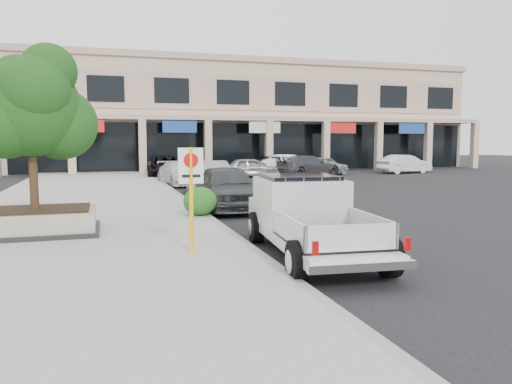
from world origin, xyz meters
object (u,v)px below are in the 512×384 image
Objects in this scene: lot_car_c at (308,166)px; lot_car_a at (251,167)px; curb_car_d at (165,167)px; curb_car_c at (181,173)px; curb_car_a at (227,188)px; lot_car_b at (291,165)px; no_parking_sign at (191,185)px; lot_car_d at (279,166)px; lot_car_e at (324,166)px; lot_car_f at (404,164)px; curb_car_b at (210,178)px; pickup_truck at (313,218)px; planter at (36,222)px; planter_tree at (37,109)px.

lot_car_a is at bearing 69.66° from lot_car_c.
curb_car_c is at bearing -83.94° from curb_car_d.
curb_car_a is 17.85m from lot_car_b.
no_parking_sign reaches higher than lot_car_d.
lot_car_e is at bearing -101.24° from lot_car_d.
lot_car_b is at bearing 83.10° from lot_car_f.
no_parking_sign reaches higher than curb_car_b.
curb_car_b reaches higher than lot_car_a.
lot_car_c is at bearing -125.97° from lot_car_b.
lot_car_d is at bearing -57.72° from lot_car_a.
curb_car_b is 13.50m from lot_car_b.
lot_car_e is at bearing 69.99° from pickup_truck.
lot_car_a is (5.58, 4.48, 0.01)m from curb_car_c.
lot_car_b reaches higher than planter.
planter is 0.65× the size of curb_car_a.
planter is 15.92m from curb_car_c.
lot_car_d is (-0.60, 0.81, -0.06)m from lot_car_b.
no_parking_sign reaches higher than lot_car_c.
curb_car_b is at bearing 148.98° from lot_car_d.
curb_car_b is at bearing 119.84° from lot_car_c.
planter is 0.62× the size of lot_car_d.
planter_tree is at bearing 147.75° from lot_car_d.
lot_car_c is at bearing 91.63° from lot_car_e.
pickup_truck is 23.77m from lot_car_a.
pickup_truck is 1.20× the size of lot_car_b.
planter_tree is 0.71× the size of pickup_truck.
no_parking_sign is (3.58, -3.26, 1.16)m from planter.
lot_car_b is (8.79, -1.63, 0.04)m from curb_car_d.
curb_car_d is 11.51m from lot_car_e.
lot_car_c is at bearing 61.50° from no_parking_sign.
pickup_truck is 1.15× the size of curb_car_b.
planter is at bearing 154.61° from lot_car_a.
planter is 4.98m from no_parking_sign.
curb_car_d is at bearing 83.18° from curb_car_c.
lot_car_d reaches higher than curb_car_c.
curb_car_d is 1.30× the size of lot_car_a.
lot_car_c reaches higher than lot_car_f.
curb_car_a is 17.85m from lot_car_c.
lot_car_d is at bearing 31.21° from lot_car_b.
lot_car_a is 5.73m from lot_car_e.
lot_car_b is at bearing 53.35° from curb_car_b.
curb_car_a is 19.27m from lot_car_e.
planter_tree is 0.77× the size of lot_car_d.
lot_car_a is at bearing 70.50° from no_parking_sign.
curb_car_b is 13.81m from lot_car_d.
planter is at bearing -119.81° from curb_car_c.
curb_car_b is 1.12× the size of lot_car_f.
lot_car_c reaches higher than curb_car_c.
curb_car_c is at bearing 134.31° from lot_car_a.
lot_car_b is at bearing -141.08° from lot_car_d.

